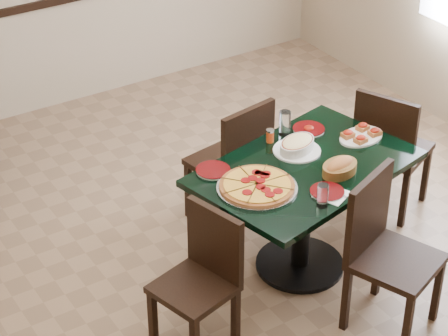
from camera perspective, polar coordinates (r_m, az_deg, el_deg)
floor at (r=5.44m, az=1.09°, el=-7.33°), size 5.50×5.50×0.00m
main_table at (r=5.23m, az=5.24°, el=-1.52°), size 1.44×1.09×0.75m
chair_far at (r=5.63m, az=0.79°, el=0.66°), size 0.49×0.49×0.91m
chair_near at (r=4.92m, az=10.37°, el=-4.96°), size 0.57×0.57×0.94m
chair_right at (r=5.86m, az=10.73°, el=1.44°), size 0.57×0.57×0.92m
chair_left at (r=4.77m, az=-1.38°, el=-6.86°), size 0.47×0.47×0.82m
pepperoni_pizza at (r=4.90m, az=2.17°, el=-1.18°), size 0.46×0.46×0.04m
lasagna_casserole at (r=5.24m, az=4.80°, el=1.51°), size 0.30×0.29×0.09m
bread_basket at (r=5.06m, az=7.56°, el=0.06°), size 0.27×0.21×0.10m
bruschetta_platter at (r=5.44m, az=8.96°, el=2.18°), size 0.34×0.25×0.05m
side_plate_near at (r=4.90m, az=6.75°, el=-1.55°), size 0.19×0.19×0.02m
side_plate_far_r at (r=5.48m, az=5.55°, el=2.55°), size 0.20×0.20×0.03m
side_plate_far_l at (r=5.05m, az=-0.72°, el=-0.15°), size 0.20×0.20×0.02m
napkin_setting at (r=4.89m, az=7.06°, el=-1.72°), size 0.22×0.22×0.01m
water_glass_a at (r=5.40m, az=3.99°, el=2.95°), size 0.07×0.07×0.16m
water_glass_b at (r=4.75m, az=6.46°, el=-1.81°), size 0.06×0.06×0.14m
pepper_shaker at (r=5.33m, az=3.03°, el=2.13°), size 0.05×0.05×0.08m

